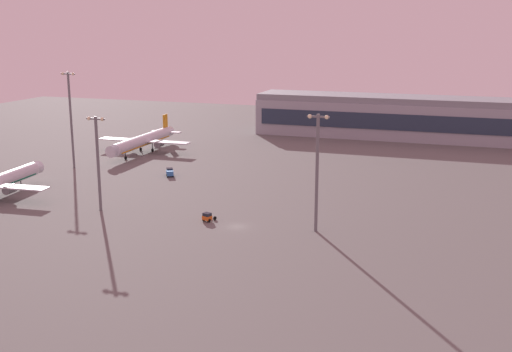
{
  "coord_description": "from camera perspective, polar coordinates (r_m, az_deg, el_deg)",
  "views": [
    {
      "loc": [
        47.7,
        -126.12,
        43.69
      ],
      "look_at": [
        -6.24,
        31.41,
        4.0
      ],
      "focal_mm": 44.59,
      "sensor_mm": 36.0,
      "label": 1
    }
  ],
  "objects": [
    {
      "name": "pushback_tug",
      "position": [
        145.43,
        -4.37,
        -3.68
      ],
      "size": [
        2.65,
        3.48,
        2.05
      ],
      "rotation": [
        0.0,
        0.0,
        2.83
      ],
      "color": "#D85919",
      "rests_on": "ground"
    },
    {
      "name": "ground_plane",
      "position": [
        141.74,
        -1.73,
        -4.55
      ],
      "size": [
        416.0,
        416.0,
        0.0
      ],
      "primitive_type": "plane",
      "color": "#605E5B"
    },
    {
      "name": "apron_light_east",
      "position": [
        135.34,
        5.51,
        0.96
      ],
      "size": [
        4.8,
        0.9,
        25.64
      ],
      "color": "slate",
      "rests_on": "ground"
    },
    {
      "name": "terminal_building",
      "position": [
        257.44,
        15.14,
        5.0
      ],
      "size": [
        134.46,
        22.4,
        16.4
      ],
      "color": "#9EA3AD",
      "rests_on": "ground"
    },
    {
      "name": "apron_light_central",
      "position": [
        155.24,
        -14.01,
        1.69
      ],
      "size": [
        4.8,
        0.9,
        22.89
      ],
      "color": "slate",
      "rests_on": "ground"
    },
    {
      "name": "airplane_terminal_side",
      "position": [
        225.9,
        -10.07,
        3.14
      ],
      "size": [
        33.88,
        43.59,
        11.2
      ],
      "rotation": [
        0.0,
        0.0,
        3.16
      ],
      "color": "silver",
      "rests_on": "ground"
    },
    {
      "name": "baggage_tractor",
      "position": [
        189.86,
        -7.74,
        0.34
      ],
      "size": [
        3.77,
        4.57,
        2.25
      ],
      "rotation": [
        0.0,
        0.0,
        0.52
      ],
      "color": "#3372BF",
      "rests_on": "ground"
    },
    {
      "name": "apron_light_west",
      "position": [
        204.35,
        -16.29,
        5.31
      ],
      "size": [
        4.8,
        0.9,
        29.83
      ],
      "color": "slate",
      "rests_on": "ground"
    }
  ]
}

